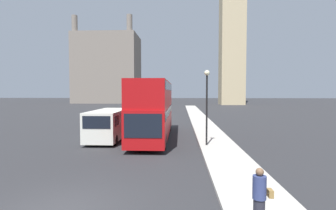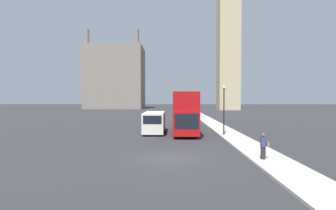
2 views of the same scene
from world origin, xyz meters
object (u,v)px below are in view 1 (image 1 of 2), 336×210
(red_double_decker_bus, at_px, (153,107))
(street_lamp, at_px, (207,95))
(pedestrian, at_px, (260,198))
(white_van, at_px, (109,124))

(red_double_decker_bus, relative_size, street_lamp, 2.32)
(red_double_decker_bus, relative_size, pedestrian, 7.32)
(red_double_decker_bus, xyz_separation_m, pedestrian, (4.20, -13.83, -1.55))
(red_double_decker_bus, height_order, street_lamp, street_lamp)
(white_van, height_order, street_lamp, street_lamp)
(white_van, relative_size, pedestrian, 3.84)
(street_lamp, bearing_deg, white_van, 162.64)
(red_double_decker_bus, bearing_deg, street_lamp, -39.83)
(white_van, distance_m, street_lamp, 7.87)
(white_van, bearing_deg, pedestrian, -59.68)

